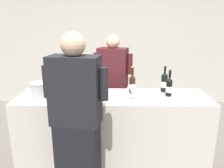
# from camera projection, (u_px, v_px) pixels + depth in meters

# --- Properties ---
(wall_back) EXTENTS (8.00, 0.10, 2.80)m
(wall_back) POSITION_uv_depth(u_px,v_px,m) (114.00, 43.00, 4.99)
(wall_back) COLOR beige
(wall_back) RESTS_ON ground_plane
(counter) EXTENTS (2.27, 0.63, 1.01)m
(counter) POSITION_uv_depth(u_px,v_px,m) (113.00, 134.00, 2.73)
(counter) COLOR beige
(counter) RESTS_ON ground_plane
(wine_bottle_0) EXTENTS (0.08, 0.08, 0.35)m
(wine_bottle_0) POSITION_uv_depth(u_px,v_px,m) (76.00, 84.00, 2.61)
(wine_bottle_0) COLOR black
(wine_bottle_0) RESTS_ON counter
(wine_bottle_1) EXTENTS (0.08, 0.08, 0.33)m
(wine_bottle_1) POSITION_uv_depth(u_px,v_px,m) (164.00, 82.00, 2.73)
(wine_bottle_1) COLOR black
(wine_bottle_1) RESTS_ON counter
(wine_bottle_2) EXTENTS (0.08, 0.08, 0.33)m
(wine_bottle_2) POSITION_uv_depth(u_px,v_px,m) (132.00, 84.00, 2.68)
(wine_bottle_2) COLOR black
(wine_bottle_2) RESTS_ON counter
(wine_bottle_3) EXTENTS (0.08, 0.08, 0.32)m
(wine_bottle_3) POSITION_uv_depth(u_px,v_px,m) (99.00, 90.00, 2.45)
(wine_bottle_3) COLOR black
(wine_bottle_3) RESTS_ON counter
(wine_bottle_4) EXTENTS (0.08, 0.08, 0.35)m
(wine_bottle_4) POSITION_uv_depth(u_px,v_px,m) (87.00, 88.00, 2.49)
(wine_bottle_4) COLOR black
(wine_bottle_4) RESTS_ON counter
(wine_bottle_5) EXTENTS (0.07, 0.07, 0.32)m
(wine_bottle_5) POSITION_uv_depth(u_px,v_px,m) (169.00, 87.00, 2.57)
(wine_bottle_5) COLOR black
(wine_bottle_5) RESTS_ON counter
(wine_glass) EXTENTS (0.07, 0.07, 0.19)m
(wine_glass) POSITION_uv_depth(u_px,v_px,m) (133.00, 90.00, 2.41)
(wine_glass) COLOR silver
(wine_glass) RESTS_ON counter
(ice_bucket) EXTENTS (0.21, 0.21, 0.19)m
(ice_bucket) POSITION_uv_depth(u_px,v_px,m) (40.00, 91.00, 2.48)
(ice_bucket) COLOR silver
(ice_bucket) RESTS_ON counter
(person_server) EXTENTS (0.57, 0.34, 1.68)m
(person_server) POSITION_uv_depth(u_px,v_px,m) (113.00, 93.00, 3.33)
(person_server) COLOR black
(person_server) RESTS_ON ground_plane
(person_guest) EXTENTS (0.61, 0.31, 1.78)m
(person_guest) POSITION_uv_depth(u_px,v_px,m) (77.00, 129.00, 2.09)
(person_guest) COLOR black
(person_guest) RESTS_ON ground_plane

